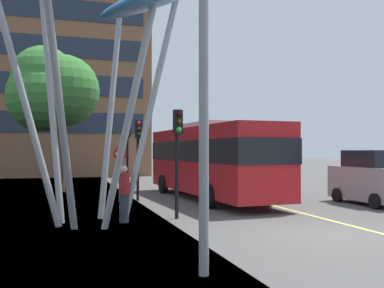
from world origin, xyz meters
TOP-DOWN VIEW (x-y plane):
  - ground at (-0.71, 0.00)m, footprint 120.00×240.00m
  - red_bus at (-0.11, 8.97)m, footprint 3.15×11.19m
  - traffic_light_kerb_near at (-3.05, 3.67)m, footprint 0.28×0.42m
  - traffic_light_kerb_far at (-3.38, 9.18)m, footprint 0.28×0.42m
  - traffic_light_island_mid at (-3.30, 12.86)m, footprint 0.28×0.42m
  - car_parked_mid at (5.68, 5.07)m, footprint 1.93×3.88m
  - tree_pavement_near at (-7.18, 14.90)m, footprint 4.93×4.21m
  - pedestrian at (-4.80, 3.50)m, footprint 0.34×0.34m
  - no_entry_sign at (-4.19, 9.21)m, footprint 0.60×0.12m
  - backdrop_building at (-11.80, 34.38)m, footprint 25.49×13.94m

SIDE VIEW (x-z plane):
  - ground at x=-0.71m, z-range -0.10..0.00m
  - pedestrian at x=-4.80m, z-range 0.01..1.77m
  - car_parked_mid at x=5.68m, z-range -0.06..2.18m
  - no_entry_sign at x=-4.19m, z-range 0.40..2.80m
  - red_bus at x=-0.11m, z-range 0.17..3.66m
  - traffic_light_kerb_near at x=-3.05m, z-range 0.80..4.36m
  - traffic_light_kerb_far at x=-3.38m, z-range 0.80..4.38m
  - traffic_light_island_mid at x=-3.30m, z-range 0.83..4.56m
  - tree_pavement_near at x=-7.18m, z-range 1.47..9.33m
  - backdrop_building at x=-11.80m, z-range 0.00..15.55m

